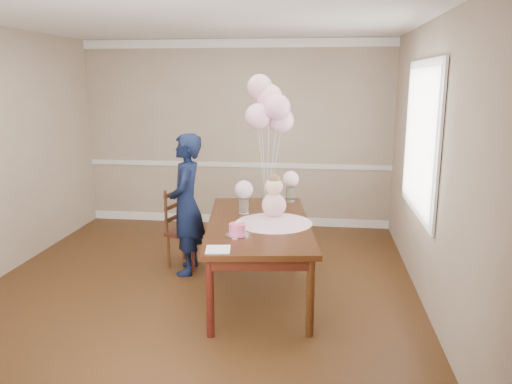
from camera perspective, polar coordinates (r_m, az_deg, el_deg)
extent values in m
cube|color=#321C0C|center=(5.30, -6.66, -11.09)|extent=(4.50, 5.00, 0.00)
cube|color=silver|center=(4.89, -7.52, 19.27)|extent=(4.50, 5.00, 0.02)
cube|color=gray|center=(7.34, -2.27, 6.61)|extent=(4.50, 0.02, 2.70)
cube|color=gray|center=(2.63, -20.54, -5.50)|extent=(4.50, 0.02, 2.70)
cube|color=gray|center=(4.88, 19.52, 2.74)|extent=(0.02, 5.00, 2.70)
cube|color=silver|center=(7.40, -2.25, 3.13)|extent=(4.50, 0.02, 0.07)
cube|color=white|center=(7.31, -2.37, 16.62)|extent=(4.50, 0.02, 0.12)
cube|color=white|center=(7.58, -2.19, -3.14)|extent=(4.50, 0.02, 0.12)
cube|color=silver|center=(5.33, 18.34, 5.80)|extent=(0.02, 1.66, 1.56)
cube|color=silver|center=(5.33, 18.15, 5.81)|extent=(0.01, 1.50, 1.40)
cube|color=black|center=(5.00, 0.30, -3.65)|extent=(1.26, 2.12, 0.05)
cube|color=black|center=(5.02, 0.30, -4.47)|extent=(1.15, 2.01, 0.10)
cylinder|color=black|center=(4.28, -5.29, -11.98)|extent=(0.08, 0.08, 0.70)
cylinder|color=black|center=(4.29, 6.22, -11.92)|extent=(0.08, 0.08, 0.70)
cylinder|color=black|center=(6.00, -3.86, -4.60)|extent=(0.08, 0.08, 0.70)
cylinder|color=black|center=(6.01, 4.20, -4.58)|extent=(0.08, 0.08, 0.70)
cone|color=#D79EB7|center=(4.93, 2.06, -2.97)|extent=(0.86, 0.86, 0.10)
sphere|color=pink|center=(4.90, 2.07, -1.51)|extent=(0.24, 0.24, 0.24)
sphere|color=beige|center=(4.85, 2.09, 0.67)|extent=(0.17, 0.17, 0.17)
sphere|color=brown|center=(4.84, 2.09, 1.36)|extent=(0.12, 0.12, 0.12)
cylinder|color=#B6B6BA|center=(4.56, -2.14, -4.90)|extent=(0.25, 0.25, 0.01)
cylinder|color=#D74375|center=(4.54, -2.15, -4.25)|extent=(0.17, 0.17, 0.10)
sphere|color=white|center=(4.52, -2.16, -3.47)|extent=(0.03, 0.03, 0.03)
sphere|color=white|center=(4.54, -1.77, -3.40)|extent=(0.03, 0.03, 0.03)
cylinder|color=white|center=(5.26, -1.38, -1.63)|extent=(0.11, 0.11, 0.16)
sphere|color=beige|center=(5.22, -1.39, 0.29)|extent=(0.19, 0.19, 0.19)
cylinder|color=silver|center=(5.81, 3.94, -0.26)|extent=(0.11, 0.11, 0.16)
sphere|color=#F7CFD8|center=(5.77, 3.96, 1.48)|extent=(0.19, 0.19, 0.19)
cube|color=white|center=(4.19, -4.36, -6.55)|extent=(0.23, 0.23, 0.01)
cylinder|color=silver|center=(5.52, 1.26, -1.68)|extent=(0.05, 0.05, 0.02)
sphere|color=#FFB4D9|center=(5.36, 0.23, 8.63)|extent=(0.28, 0.28, 0.28)
sphere|color=#F0AACE|center=(5.31, 2.43, 9.66)|extent=(0.28, 0.28, 0.28)
sphere|color=#FFB4CC|center=(5.45, 1.50, 10.81)|extent=(0.28, 0.28, 0.28)
sphere|color=#E6A3BD|center=(5.46, 0.43, 11.86)|extent=(0.28, 0.28, 0.28)
sphere|color=#FFB4D2|center=(5.45, 2.88, 8.16)|extent=(0.28, 0.28, 0.28)
cylinder|color=white|center=(5.43, 0.75, 2.62)|extent=(0.09, 0.02, 0.84)
cylinder|color=white|center=(5.40, 1.82, 3.09)|extent=(0.11, 0.04, 0.93)
cylinder|color=white|center=(5.46, 1.38, 3.74)|extent=(0.01, 0.10, 1.04)
cylinder|color=silver|center=(5.46, 0.85, 4.28)|extent=(0.10, 0.09, 1.13)
cylinder|color=white|center=(5.48, 2.05, 2.43)|extent=(0.13, 0.09, 0.78)
cube|color=#33140E|center=(5.85, -7.82, -4.57)|extent=(0.49, 0.49, 0.05)
cylinder|color=#3A200F|center=(5.87, -9.94, -6.76)|extent=(0.04, 0.04, 0.39)
cylinder|color=#3D1710|center=(5.71, -7.19, -7.24)|extent=(0.04, 0.04, 0.39)
cylinder|color=#341D0E|center=(6.13, -8.28, -5.85)|extent=(0.04, 0.04, 0.39)
cylinder|color=#371C0F|center=(5.98, -5.61, -6.28)|extent=(0.04, 0.04, 0.39)
cylinder|color=#3E1F10|center=(5.74, -10.27, -2.28)|extent=(0.04, 0.04, 0.50)
cylinder|color=#3E1F10|center=(6.01, -8.57, -1.55)|extent=(0.04, 0.04, 0.50)
cube|color=#39190F|center=(5.90, -9.36, -2.92)|extent=(0.13, 0.35, 0.05)
cube|color=#3C1C10|center=(5.87, -9.41, -1.57)|extent=(0.13, 0.35, 0.05)
cube|color=#39170F|center=(5.83, -9.47, -0.20)|extent=(0.13, 0.35, 0.05)
imported|color=black|center=(5.57, -7.96, -1.42)|extent=(0.43, 0.60, 1.57)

